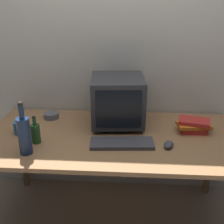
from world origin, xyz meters
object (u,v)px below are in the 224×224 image
Objects in this scene: bottle_short at (36,133)px; book_stack at (193,125)px; keyboard at (122,143)px; mug at (20,128)px; crt_monitor at (118,101)px; cd_spindle at (51,115)px; computer_mouse at (169,144)px; bottle_tall at (24,134)px.

book_stack is at bearing 12.30° from bottle_short.
keyboard is 3.50× the size of mug.
crt_monitor is at bearing 171.12° from book_stack.
mug is at bearing 142.49° from bottle_short.
bottle_short is 0.41m from cd_spindle.
keyboard is at bearing -82.04° from crt_monitor.
crt_monitor reaches higher than keyboard.
book_stack is (1.09, 0.24, -0.03)m from bottle_short.
computer_mouse is 0.29× the size of bottle_tall.
bottle_tall reaches higher than book_stack.
book_stack is (0.20, 0.24, 0.03)m from computer_mouse.
bottle_short is 1.64× the size of cd_spindle.
bottle_tall is (-0.55, -0.46, -0.06)m from crt_monitor.
crt_monitor is 1.19× the size of bottle_tall.
crt_monitor is at bearing 31.37° from bottle_short.
crt_monitor is 3.46× the size of mug.
mug is (-1.24, -0.12, -0.00)m from book_stack.
keyboard is 1.21× the size of bottle_tall.
crt_monitor is 4.15× the size of computer_mouse.
mug is (-0.14, 0.26, -0.09)m from bottle_tall.
bottle_short reaches higher than mug.
bottle_tall is 1.77× the size of bottle_short.
keyboard is (0.04, -0.32, -0.18)m from crt_monitor.
computer_mouse is 0.97m from cd_spindle.
cd_spindle is at bearing 90.76° from bottle_short.
bottle_short reaches higher than keyboard.
book_stack is 2.05× the size of mug.
keyboard is 1.70× the size of book_stack.
crt_monitor is 3.46× the size of cd_spindle.
bottle_tall reaches higher than keyboard.
computer_mouse is 0.51× the size of bottle_short.
bottle_tall reaches higher than cd_spindle.
mug is at bearing -118.43° from cd_spindle.
mug is (-0.73, 0.12, 0.03)m from keyboard.
bottle_tall is 1.41× the size of book_stack.
bottle_tall is (-0.60, -0.14, 0.12)m from keyboard.
cd_spindle is (-1.09, 0.17, -0.03)m from book_stack.
computer_mouse is at bearing -6.87° from mug.
computer_mouse is 0.88m from bottle_short.
crt_monitor is 0.58m from book_stack.
keyboard is at bearing -34.50° from cd_spindle.
bottle_short is (0.02, 0.14, -0.06)m from bottle_tall.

